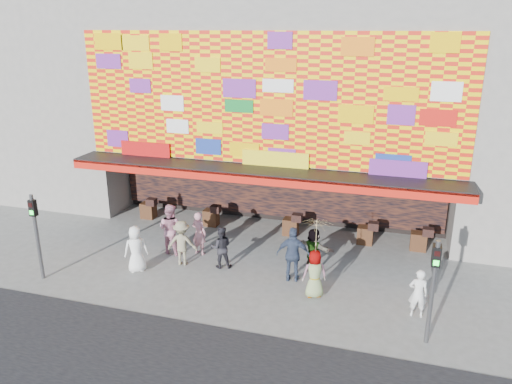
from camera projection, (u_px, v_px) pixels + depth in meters
ground at (230, 283)px, 16.61m from camera, size 90.00×90.00×0.00m
shop_building at (289, 94)px, 22.38m from camera, size 15.20×9.40×10.00m
neighbor_left at (42, 70)px, 25.57m from camera, size 11.00×8.00×12.00m
signal_left at (36, 228)px, 16.38m from camera, size 0.22×0.20×3.00m
signal_right at (434, 281)px, 12.95m from camera, size 0.22×0.20×3.00m
ped_a at (136, 249)px, 17.22m from camera, size 0.97×0.90×1.67m
ped_b at (199, 233)px, 18.54m from camera, size 0.69×0.54×1.66m
ped_c at (221, 247)px, 17.51m from camera, size 0.90×0.80×1.53m
ped_d at (182, 243)px, 17.72m from camera, size 1.16×0.79×1.65m
ped_e at (293, 254)px, 16.52m from camera, size 1.17×0.61×1.91m
ped_f at (314, 249)px, 17.34m from camera, size 1.50×0.90×1.54m
ped_g at (315, 274)px, 15.60m from camera, size 0.90×0.75×1.57m
ped_h at (418, 293)px, 14.53m from camera, size 0.59×0.42×1.51m
ped_i at (170, 229)px, 18.58m from camera, size 1.02×0.84×1.93m
parasol at (316, 234)px, 15.16m from camera, size 1.13×1.14×1.86m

